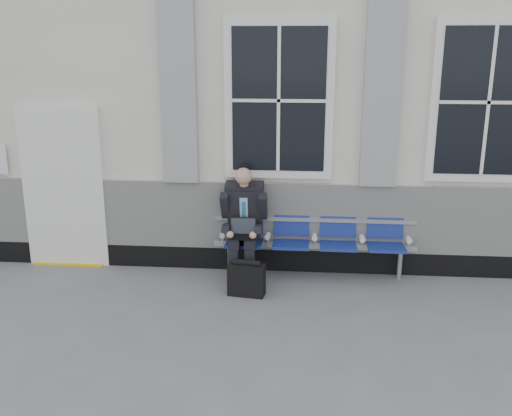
{
  "coord_description": "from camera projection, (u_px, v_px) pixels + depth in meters",
  "views": [
    {
      "loc": [
        -1.82,
        -5.66,
        2.91
      ],
      "look_at": [
        -2.38,
        0.9,
        1.02
      ],
      "focal_mm": 40.0,
      "sensor_mm": 36.0,
      "label": 1
    }
  ],
  "objects": [
    {
      "name": "bench",
      "position": [
        314.0,
        235.0,
        7.33
      ],
      "size": [
        2.6,
        0.47,
        0.91
      ],
      "color": "#9EA0A3",
      "rests_on": "ground"
    },
    {
      "name": "businessman",
      "position": [
        244.0,
        220.0,
        7.21
      ],
      "size": [
        0.58,
        0.79,
        1.45
      ],
      "color": "black",
      "rests_on": "ground"
    },
    {
      "name": "station_building",
      "position": [
        423.0,
        91.0,
        8.79
      ],
      "size": [
        14.4,
        4.4,
        4.49
      ],
      "color": "silver",
      "rests_on": "ground"
    },
    {
      "name": "briefcase",
      "position": [
        247.0,
        279.0,
        6.83
      ],
      "size": [
        0.46,
        0.25,
        0.45
      ],
      "color": "black",
      "rests_on": "ground"
    },
    {
      "name": "ground",
      "position": [
        471.0,
        328.0,
        6.07
      ],
      "size": [
        70.0,
        70.0,
        0.0
      ],
      "primitive_type": "plane",
      "color": "slate",
      "rests_on": "ground"
    }
  ]
}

